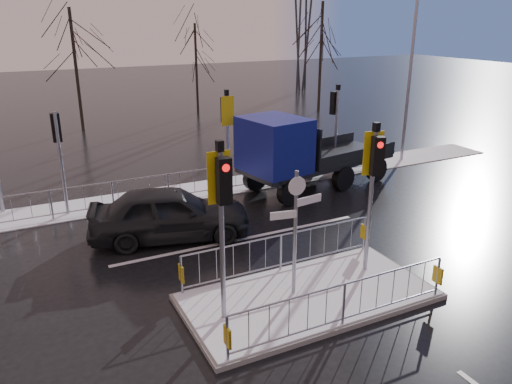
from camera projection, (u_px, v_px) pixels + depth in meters
name	position (u px, v px, depth m)	size (l,w,h in m)	color
ground	(308.00, 299.00, 12.01)	(120.00, 120.00, 0.00)	black
snow_verge	(190.00, 192.00, 19.27)	(30.00, 2.00, 0.04)	white
lane_markings	(316.00, 305.00, 11.73)	(8.00, 11.38, 0.01)	silver
traffic_island	(308.00, 284.00, 11.89)	(6.00, 3.04, 4.15)	slate
far_kerb_fixtures	(200.00, 169.00, 18.63)	(18.00, 0.65, 3.83)	gray
car_far_lane	(170.00, 213.00, 15.04)	(1.93, 4.79, 1.63)	black
flatbed_truck	(293.00, 152.00, 18.78)	(6.79, 3.50, 3.00)	black
tree_far_a	(73.00, 46.00, 28.14)	(3.75, 3.75, 7.08)	black
tree_far_b	(196.00, 51.00, 33.39)	(3.25, 3.25, 6.14)	black
tree_far_c	(321.00, 36.00, 33.89)	(4.00, 4.00, 7.55)	black
street_lamp_right	(412.00, 65.00, 22.16)	(1.25, 0.18, 8.00)	gray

